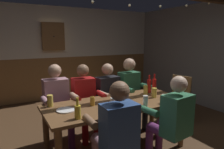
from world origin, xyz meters
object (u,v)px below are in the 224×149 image
bottle_1 (78,111)px  plate_0 (124,105)px  person_3 (131,89)px  pint_glass_5 (50,101)px  wall_dart_cabinet (53,36)px  pint_glass_1 (112,103)px  person_2 (110,95)px  person_1 (85,98)px  plate_1 (66,110)px  chair_empty_near_right (178,97)px  pint_glass_0 (154,93)px  pint_glass_4 (146,90)px  bottle_2 (149,86)px  person_5 (172,118)px  person_4 (115,131)px  dining_table (117,109)px  pint_glass_2 (92,101)px  bottle_0 (154,84)px  pint_glass_7 (164,99)px  pint_glass_3 (119,91)px  pint_glass_6 (145,101)px  person_0 (58,102)px

bottle_1 → plate_0: bearing=11.4°
person_3 → pint_glass_5: (-1.53, -0.37, 0.12)m
person_3 → wall_dart_cabinet: wall_dart_cabinet is taller
pint_glass_1 → person_2: bearing=63.7°
person_1 → plate_1: bearing=53.5°
person_2 → pint_glass_1: bearing=57.3°
chair_empty_near_right → pint_glass_0: size_ratio=6.12×
person_1 → chair_empty_near_right: person_1 is taller
plate_0 → pint_glass_0: 0.61m
person_3 → pint_glass_5: bearing=10.1°
plate_0 → pint_glass_4: (0.56, 0.26, 0.07)m
bottle_2 → person_5: bearing=-111.5°
person_4 → wall_dart_cabinet: bearing=87.1°
person_1 → pint_glass_4: bearing=147.7°
person_3 → dining_table: bearing=40.2°
person_5 → pint_glass_2: size_ratio=9.78×
bottle_0 → wall_dart_cabinet: bearing=110.0°
person_5 → pint_glass_7: (0.16, 0.31, 0.14)m
dining_table → person_1: person_1 is taller
plate_1 → pint_glass_1: 0.59m
person_4 → bottle_0: size_ratio=4.17×
person_2 → pint_glass_3: 0.38m
pint_glass_2 → pint_glass_7: bearing=-22.9°
bottle_2 → pint_glass_4: bottle_2 is taller
chair_empty_near_right → pint_glass_1: 1.94m
person_2 → bottle_2: bearing=132.3°
pint_glass_0 → pint_glass_6: bearing=-143.5°
person_1 → person_4: person_4 is taller
pint_glass_2 → pint_glass_7: (0.90, -0.38, 0.00)m
person_4 → pint_glass_2: (0.04, 0.68, 0.13)m
person_2 → pint_glass_0: size_ratio=8.24×
pint_glass_1 → pint_glass_4: size_ratio=0.86×
wall_dart_cabinet → pint_glass_3: bearing=-83.1°
person_3 → person_5: 1.33m
bottle_2 → pint_glass_4: (-0.15, -0.11, -0.04)m
person_3 → person_5: bearing=73.8°
person_0 → pint_glass_2: (0.31, -0.59, 0.12)m
dining_table → chair_empty_near_right: chair_empty_near_right is taller
person_5 → pint_glass_4: size_ratio=7.44×
person_5 → bottle_1: bearing=154.1°
dining_table → person_0: person_0 is taller
pint_glass_2 → pint_glass_4: pint_glass_4 is taller
person_0 → chair_empty_near_right: 2.32m
person_5 → plate_1: person_5 is taller
pint_glass_5 → pint_glass_7: 1.52m
bottle_1 → chair_empty_near_right: bearing=17.3°
person_2 → pint_glass_5: (-1.08, -0.37, 0.15)m
bottle_2 → pint_glass_5: (-1.58, 0.06, -0.04)m
pint_glass_6 → pint_glass_4: bearing=51.7°
plate_1 → pint_glass_3: pint_glass_3 is taller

